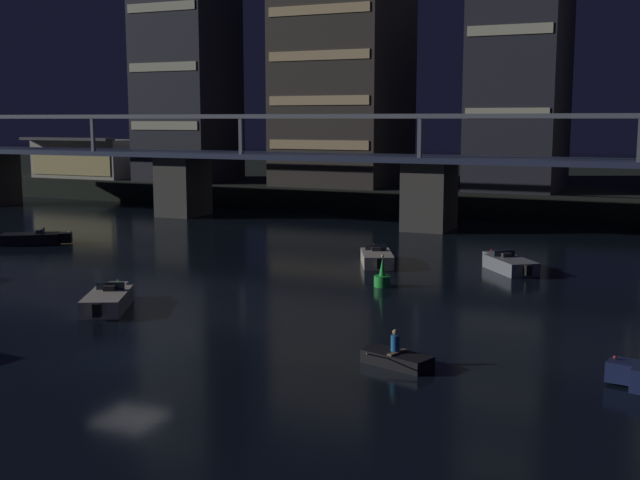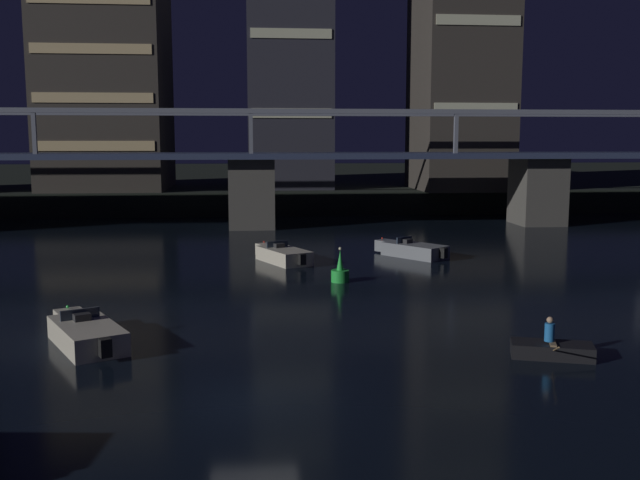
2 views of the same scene
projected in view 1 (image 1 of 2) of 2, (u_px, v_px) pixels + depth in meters
ground_plane at (128, 356)px, 30.93m from camera, size 400.00×400.00×0.00m
far_riverbank at (532, 178)px, 109.43m from camera, size 240.00×80.00×2.20m
river_bridge at (430, 179)px, 65.74m from camera, size 101.37×6.40×9.38m
tower_west_low at (186, 39)px, 88.38m from camera, size 9.10×9.23×31.07m
tower_west_tall at (344, 79)px, 84.11m from camera, size 11.55×13.09×22.03m
waterfront_pavilion at (88, 158)px, 94.85m from camera, size 12.40×7.40×4.70m
speedboat_near_center at (377, 258)px, 50.41m from camera, size 3.28×5.00×1.16m
speedboat_near_right at (34, 239)px, 58.51m from camera, size 4.75×3.88×1.16m
speedboat_mid_left at (108, 300)px, 38.65m from camera, size 3.44×4.93×1.16m
speedboat_mid_center at (509, 264)px, 48.23m from camera, size 4.05×4.66×1.16m
channel_buoy at (382, 278)px, 43.75m from camera, size 0.90×0.90×1.76m
dinghy_with_paddler at (397, 358)px, 29.73m from camera, size 2.81×2.65×1.36m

